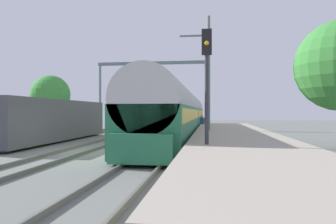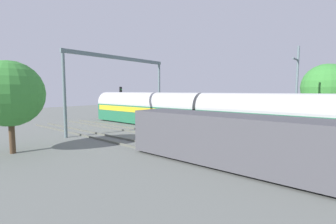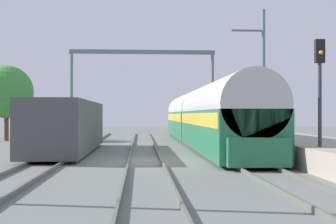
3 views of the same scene
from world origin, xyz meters
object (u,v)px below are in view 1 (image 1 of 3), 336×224
(catenary_gantry, at_px, (152,81))
(railway_signal_near, at_px, (207,80))
(passenger_train, at_px, (182,113))
(freight_car, at_px, (50,120))
(railway_signal_far, at_px, (206,104))
(person_crossing, at_px, (202,123))

(catenary_gantry, bearing_deg, railway_signal_near, -74.58)
(passenger_train, xyz_separation_m, catenary_gantry, (-4.23, 7.68, 3.69))
(passenger_train, distance_m, catenary_gantry, 9.51)
(freight_car, distance_m, railway_signal_near, 14.14)
(railway_signal_near, bearing_deg, passenger_train, 98.32)
(freight_car, bearing_deg, railway_signal_far, 65.45)
(freight_car, relative_size, railway_signal_far, 2.73)
(freight_car, bearing_deg, passenger_train, 41.08)
(freight_car, relative_size, catenary_gantry, 1.01)
(freight_car, height_order, railway_signal_far, railway_signal_far)
(railway_signal_near, height_order, railway_signal_far, railway_signal_near)
(railway_signal_near, xyz_separation_m, catenary_gantry, (-6.61, 23.97, 2.46))
(catenary_gantry, bearing_deg, person_crossing, -45.07)
(freight_car, height_order, railway_signal_near, railway_signal_near)
(catenary_gantry, bearing_deg, railway_signal_far, 51.30)
(passenger_train, distance_m, person_crossing, 2.60)
(freight_car, bearing_deg, person_crossing, 41.59)
(freight_car, distance_m, catenary_gantry, 16.19)
(railway_signal_near, relative_size, railway_signal_far, 1.05)
(passenger_train, bearing_deg, railway_signal_near, -81.68)
(freight_car, xyz_separation_m, catenary_gantry, (4.23, 15.06, 4.19))
(railway_signal_far, relative_size, catenary_gantry, 0.37)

